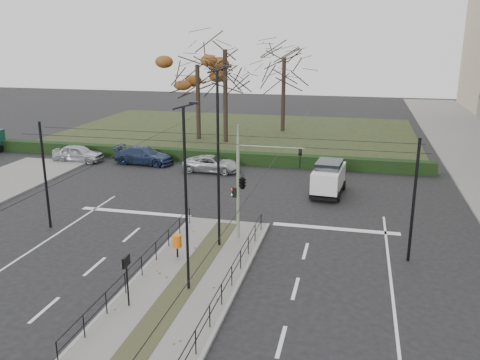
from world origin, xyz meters
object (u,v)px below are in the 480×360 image
object	(u,v)px
white_van	(329,177)
parked_car_third	(144,155)
traffic_light	(244,181)
parked_car_first	(78,153)
streetlamp_median_near	(186,198)
bare_tree_center	(284,63)
parked_car_fourth	(212,164)
streetlamp_median_far	(219,158)
litter_bin	(177,241)
rust_tree	(197,65)
bare_tree_near	(225,56)
info_panel	(126,267)

from	to	relation	value
white_van	parked_car_third	bearing A→B (deg)	162.10
parked_car_third	white_van	bearing A→B (deg)	-104.08
traffic_light	parked_car_third	xyz separation A→B (m)	(-11.74, 14.18, -2.55)
parked_car_first	streetlamp_median_near	bearing A→B (deg)	-143.06
bare_tree_center	parked_car_fourth	bearing A→B (deg)	-98.91
streetlamp_median_near	parked_car_fourth	distance (m)	19.80
streetlamp_median_near	streetlamp_median_far	size ratio (longest dim) A/B	0.88
streetlamp_median_near	parked_car_first	distance (m)	25.73
parked_car_third	litter_bin	bearing A→B (deg)	-148.13
rust_tree	litter_bin	bearing A→B (deg)	-74.41
parked_car_fourth	white_van	xyz separation A→B (m)	(9.31, -3.91, 0.58)
parked_car_fourth	traffic_light	bearing A→B (deg)	-156.38
streetlamp_median_far	rust_tree	xyz separation A→B (m)	(-9.40, 26.13, 2.86)
litter_bin	parked_car_third	distance (m)	19.46
parked_car_third	bare_tree_near	world-z (taller)	bare_tree_near
white_van	rust_tree	distance (m)	22.17
parked_car_first	bare_tree_near	bearing A→B (deg)	-47.16
streetlamp_median_far	rust_tree	size ratio (longest dim) A/B	0.91
parked_car_third	white_van	distance (m)	16.30
info_panel	streetlamp_median_far	size ratio (longest dim) A/B	0.24
bare_tree_center	bare_tree_near	xyz separation A→B (m)	(-4.65, -7.23, 0.93)
litter_bin	parked_car_first	xyz separation A→B (m)	(-14.89, 16.60, -0.22)
litter_bin	rust_tree	world-z (taller)	rust_tree
parked_car_fourth	white_van	bearing A→B (deg)	-112.14
parked_car_fourth	bare_tree_near	size ratio (longest dim) A/B	0.38
litter_bin	bare_tree_near	xyz separation A→B (m)	(-4.73, 27.15, 7.46)
streetlamp_median_far	parked_car_third	world-z (taller)	streetlamp_median_far
parked_car_third	white_van	xyz separation A→B (m)	(15.51, -5.01, 0.47)
parked_car_fourth	rust_tree	size ratio (longest dim) A/B	0.46
parked_car_third	parked_car_fourth	size ratio (longest dim) A/B	1.12
streetlamp_median_far	parked_car_fourth	bearing A→B (deg)	107.69
streetlamp_median_far	bare_tree_center	size ratio (longest dim) A/B	0.84
streetlamp_median_far	bare_tree_near	size ratio (longest dim) A/B	0.75
traffic_light	parked_car_first	size ratio (longest dim) A/B	1.27
info_panel	parked_car_first	size ratio (longest dim) A/B	0.50
white_van	bare_tree_near	distance (m)	19.99
parked_car_third	streetlamp_median_far	bearing A→B (deg)	-141.15
parked_car_fourth	streetlamp_median_far	bearing A→B (deg)	-161.66
parked_car_fourth	rust_tree	xyz separation A→B (m)	(-4.86, 11.92, 6.91)
info_panel	rust_tree	size ratio (longest dim) A/B	0.22
parked_car_first	streetlamp_median_far	bearing A→B (deg)	-135.05
info_panel	parked_car_fourth	xyz separation A→B (m)	(-2.63, 20.81, -1.17)
rust_tree	parked_car_third	bearing A→B (deg)	-97.03
traffic_light	white_van	xyz separation A→B (m)	(3.76, 9.17, -2.08)
traffic_light	info_panel	distance (m)	8.39
bare_tree_near	info_panel	bearing A→B (deg)	-82.12
traffic_light	parked_car_fourth	distance (m)	14.45
litter_bin	info_panel	distance (m)	4.82
streetlamp_median_far	rust_tree	distance (m)	27.92
streetlamp_median_far	bare_tree_near	xyz separation A→B (m)	(-6.32, 25.29, 3.73)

